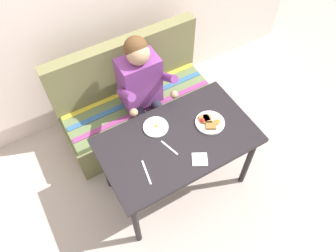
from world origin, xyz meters
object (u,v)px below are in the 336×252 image
at_px(plate_breakfast, 209,122).
at_px(knife, 146,172).
at_px(table, 178,145).
at_px(couch, 136,105).
at_px(person, 144,88).
at_px(napkin, 200,159).
at_px(fork, 169,148).
at_px(plate_eggs, 156,127).

distance_m(plate_breakfast, knife, 0.65).
xyz_separation_m(table, couch, (0.00, 0.76, -0.32)).
xyz_separation_m(person, napkin, (0.03, -0.82, -0.01)).
bearing_deg(fork, plate_eggs, 73.35).
relative_size(table, plate_breakfast, 5.18).
distance_m(napkin, knife, 0.40).
distance_m(plate_breakfast, plate_eggs, 0.42).
height_order(table, plate_eggs, plate_eggs).
height_order(person, fork, person).
relative_size(table, couch, 0.83).
bearing_deg(couch, plate_eggs, -99.10).
relative_size(couch, plate_breakfast, 6.21).
bearing_deg(person, napkin, -88.07).
distance_m(table, person, 0.60).
bearing_deg(person, plate_eggs, -104.95).
distance_m(couch, knife, 1.04).
distance_m(plate_breakfast, fork, 0.39).
distance_m(table, plate_breakfast, 0.31).
bearing_deg(plate_breakfast, knife, -167.79).
relative_size(couch, knife, 7.20).
height_order(napkin, knife, napkin).
height_order(couch, person, person).
xyz_separation_m(napkin, fork, (-0.14, 0.20, -0.00)).
relative_size(couch, plate_eggs, 7.25).
distance_m(plate_eggs, fork, 0.22).
height_order(plate_breakfast, plate_eggs, plate_breakfast).
bearing_deg(plate_eggs, knife, -128.67).
xyz_separation_m(person, fork, (-0.11, -0.63, -0.01)).
bearing_deg(couch, plate_breakfast, -69.08).
height_order(person, plate_eggs, person).
xyz_separation_m(plate_eggs, napkin, (0.14, -0.41, -0.01)).
xyz_separation_m(plate_eggs, fork, (-0.00, -0.21, -0.01)).
relative_size(table, person, 0.99).
bearing_deg(fork, couch, 67.31).
height_order(plate_eggs, knife, plate_eggs).
relative_size(person, knife, 6.06).
relative_size(plate_breakfast, knife, 1.16).
relative_size(person, napkin, 10.83).
distance_m(table, knife, 0.38).
xyz_separation_m(person, knife, (-0.36, -0.72, -0.01)).
bearing_deg(plate_breakfast, fork, -173.87).
distance_m(person, plate_breakfast, 0.65).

